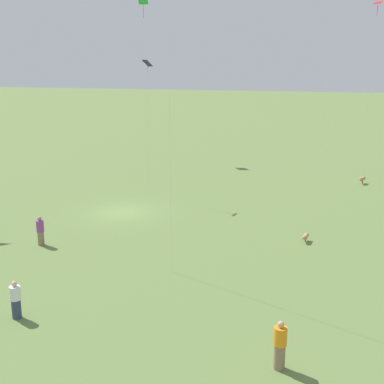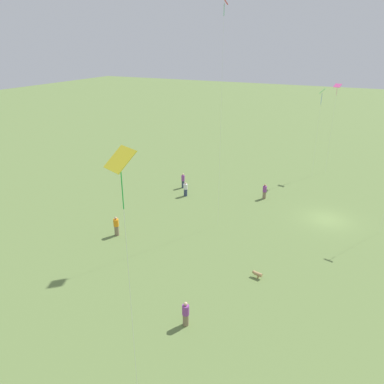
{
  "view_description": "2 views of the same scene",
  "coord_description": "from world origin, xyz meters",
  "px_view_note": "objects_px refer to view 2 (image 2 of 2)",
  "views": [
    {
      "loc": [
        34.02,
        12.33,
        10.97
      ],
      "look_at": [
        9.32,
        7.01,
        4.28
      ],
      "focal_mm": 50.0,
      "sensor_mm": 36.0,
      "label": 1
    },
    {
      "loc": [
        -2.51,
        36.06,
        16.64
      ],
      "look_at": [
        11.48,
        7.31,
        3.6
      ],
      "focal_mm": 35.0,
      "sensor_mm": 36.0,
      "label": 2
    }
  ],
  "objects_px": {
    "person_0": "(183,181)",
    "kite_2": "(224,15)",
    "kite_0": "(337,90)",
    "person_4": "(186,189)",
    "kite_1": "(121,178)",
    "dog_0": "(257,274)",
    "person_1": "(186,314)",
    "kite_5": "(322,95)",
    "person_3": "(116,226)",
    "person_2": "(265,192)"
  },
  "relations": [
    {
      "from": "person_1",
      "to": "kite_2",
      "type": "bearing_deg",
      "value": -36.85
    },
    {
      "from": "person_2",
      "to": "kite_0",
      "type": "distance_m",
      "value": 16.96
    },
    {
      "from": "kite_0",
      "to": "person_4",
      "type": "bearing_deg",
      "value": -67.86
    },
    {
      "from": "person_4",
      "to": "dog_0",
      "type": "relative_size",
      "value": 2.07
    },
    {
      "from": "person_3",
      "to": "kite_5",
      "type": "bearing_deg",
      "value": -10.55
    },
    {
      "from": "person_2",
      "to": "person_4",
      "type": "distance_m",
      "value": 8.92
    },
    {
      "from": "person_1",
      "to": "dog_0",
      "type": "bearing_deg",
      "value": -71.25
    },
    {
      "from": "person_3",
      "to": "kite_2",
      "type": "relative_size",
      "value": 0.09
    },
    {
      "from": "kite_0",
      "to": "dog_0",
      "type": "height_order",
      "value": "kite_0"
    },
    {
      "from": "person_3",
      "to": "kite_5",
      "type": "xyz_separation_m",
      "value": [
        -13.32,
        -24.45,
        9.54
      ]
    },
    {
      "from": "person_0",
      "to": "person_4",
      "type": "bearing_deg",
      "value": -160.83
    },
    {
      "from": "person_3",
      "to": "person_4",
      "type": "relative_size",
      "value": 1.1
    },
    {
      "from": "person_1",
      "to": "kite_0",
      "type": "height_order",
      "value": "kite_0"
    },
    {
      "from": "kite_0",
      "to": "dog_0",
      "type": "distance_m",
      "value": 29.8
    },
    {
      "from": "person_2",
      "to": "kite_2",
      "type": "relative_size",
      "value": 0.09
    },
    {
      "from": "person_0",
      "to": "dog_0",
      "type": "height_order",
      "value": "person_0"
    },
    {
      "from": "person_2",
      "to": "person_3",
      "type": "bearing_deg",
      "value": -32.43
    },
    {
      "from": "kite_0",
      "to": "person_3",
      "type": "bearing_deg",
      "value": -56.71
    },
    {
      "from": "person_1",
      "to": "person_3",
      "type": "relative_size",
      "value": 0.93
    },
    {
      "from": "person_2",
      "to": "kite_5",
      "type": "xyz_separation_m",
      "value": [
        -3.54,
        -10.17,
        9.6
      ]
    },
    {
      "from": "person_3",
      "to": "kite_0",
      "type": "relative_size",
      "value": 0.16
    },
    {
      "from": "person_1",
      "to": "person_4",
      "type": "height_order",
      "value": "person_1"
    },
    {
      "from": "person_2",
      "to": "dog_0",
      "type": "relative_size",
      "value": 2.12
    },
    {
      "from": "person_0",
      "to": "kite_2",
      "type": "height_order",
      "value": "kite_2"
    },
    {
      "from": "person_3",
      "to": "person_4",
      "type": "xyz_separation_m",
      "value": [
        -1.44,
        -11.08,
        -0.09
      ]
    },
    {
      "from": "person_4",
      "to": "kite_2",
      "type": "relative_size",
      "value": 0.08
    },
    {
      "from": "person_0",
      "to": "kite_0",
      "type": "height_order",
      "value": "kite_0"
    },
    {
      "from": "person_1",
      "to": "kite_1",
      "type": "relative_size",
      "value": 0.13
    },
    {
      "from": "person_2",
      "to": "kite_1",
      "type": "bearing_deg",
      "value": 7.43
    },
    {
      "from": "kite_1",
      "to": "person_4",
      "type": "bearing_deg",
      "value": -178.67
    },
    {
      "from": "kite_0",
      "to": "dog_0",
      "type": "bearing_deg",
      "value": -30.71
    },
    {
      "from": "kite_0",
      "to": "kite_2",
      "type": "height_order",
      "value": "kite_2"
    },
    {
      "from": "person_3",
      "to": "dog_0",
      "type": "height_order",
      "value": "person_3"
    },
    {
      "from": "person_3",
      "to": "kite_2",
      "type": "xyz_separation_m",
      "value": [
        -7.57,
        -5.89,
        17.52
      ]
    },
    {
      "from": "kite_1",
      "to": "dog_0",
      "type": "relative_size",
      "value": 16.63
    },
    {
      "from": "person_2",
      "to": "kite_1",
      "type": "relative_size",
      "value": 0.13
    },
    {
      "from": "person_3",
      "to": "person_4",
      "type": "bearing_deg",
      "value": 10.6
    },
    {
      "from": "kite_1",
      "to": "kite_2",
      "type": "xyz_separation_m",
      "value": [
        5.04,
        -21.15,
        5.82
      ]
    },
    {
      "from": "kite_1",
      "to": "kite_5",
      "type": "xyz_separation_m",
      "value": [
        -0.71,
        -39.71,
        -2.17
      ]
    },
    {
      "from": "person_0",
      "to": "person_4",
      "type": "height_order",
      "value": "person_0"
    },
    {
      "from": "person_2",
      "to": "kite_1",
      "type": "distance_m",
      "value": 31.92
    },
    {
      "from": "kite_5",
      "to": "person_2",
      "type": "bearing_deg",
      "value": 22.88
    },
    {
      "from": "person_3",
      "to": "kite_1",
      "type": "bearing_deg",
      "value": -122.4
    },
    {
      "from": "person_4",
      "to": "kite_1",
      "type": "height_order",
      "value": "kite_1"
    },
    {
      "from": "person_2",
      "to": "kite_5",
      "type": "height_order",
      "value": "kite_5"
    },
    {
      "from": "kite_2",
      "to": "person_2",
      "type": "bearing_deg",
      "value": 8.85
    },
    {
      "from": "person_4",
      "to": "person_3",
      "type": "bearing_deg",
      "value": 37.85
    },
    {
      "from": "person_1",
      "to": "kite_2",
      "type": "height_order",
      "value": "kite_2"
    },
    {
      "from": "kite_1",
      "to": "kite_0",
      "type": "bearing_deg",
      "value": 155.52
    },
    {
      "from": "kite_5",
      "to": "kite_0",
      "type": "bearing_deg",
      "value": -165.8
    }
  ]
}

